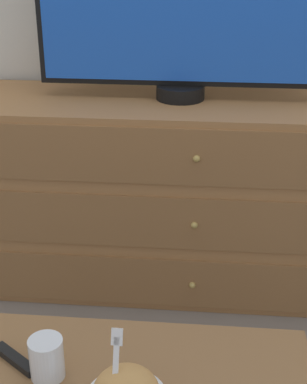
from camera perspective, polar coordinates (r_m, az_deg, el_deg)
ground_plane at (r=2.68m, az=4.59°, el=-5.25°), size 12.00×12.00×0.00m
dresser at (r=2.27m, az=4.24°, el=-0.39°), size 1.67×0.48×0.75m
tv at (r=2.10m, az=2.91°, el=18.04°), size 1.02×0.18×0.66m
drink_cup at (r=1.39m, az=-10.14°, el=-15.79°), size 0.08×0.08×0.10m
remote_control at (r=1.46m, az=-13.11°, el=-15.51°), size 0.13×0.10×0.02m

